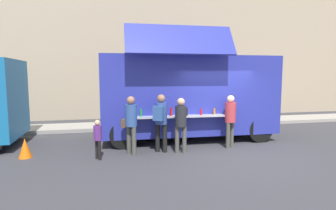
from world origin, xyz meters
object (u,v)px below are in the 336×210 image
object	(u,v)px
customer_mid_with_backpack	(161,117)
food_truck_main	(187,94)
customer_front_ordering	(181,120)
child_near_queue	(98,136)
customer_rear_waiting	(131,120)
traffic_cone_orange	(25,148)
trash_bin	(248,114)
customer_extra_browsing	(230,117)

from	to	relation	value
customer_mid_with_backpack	food_truck_main	bearing A→B (deg)	-10.11
customer_front_ordering	customer_mid_with_backpack	world-z (taller)	customer_mid_with_backpack
child_near_queue	customer_rear_waiting	bearing A→B (deg)	-14.56
traffic_cone_orange	child_near_queue	world-z (taller)	child_near_queue
trash_bin	customer_front_ordering	xyz separation A→B (m)	(-4.57, -4.19, 0.54)
customer_extra_browsing	customer_mid_with_backpack	bearing A→B (deg)	58.55
trash_bin	customer_front_ordering	bearing A→B (deg)	-137.46
traffic_cone_orange	customer_front_ordering	bearing A→B (deg)	-6.36
traffic_cone_orange	trash_bin	size ratio (longest dim) A/B	0.60
food_truck_main	customer_front_ordering	world-z (taller)	food_truck_main
customer_rear_waiting	child_near_queue	bearing A→B (deg)	162.13
food_truck_main	traffic_cone_orange	xyz separation A→B (m)	(-5.18, -1.38, -1.36)
traffic_cone_orange	customer_rear_waiting	distance (m)	3.08
food_truck_main	child_near_queue	distance (m)	3.85
trash_bin	customer_extra_browsing	size ratio (longest dim) A/B	0.54
trash_bin	customer_extra_browsing	xyz separation A→B (m)	(-2.85, -3.94, 0.56)
trash_bin	customer_rear_waiting	bearing A→B (deg)	-146.46
trash_bin	customer_mid_with_backpack	distance (m)	6.54
traffic_cone_orange	customer_extra_browsing	bearing A→B (deg)	-2.25
customer_extra_browsing	customer_front_ordering	bearing A→B (deg)	65.66
traffic_cone_orange	customer_front_ordering	distance (m)	4.52
food_truck_main	trash_bin	distance (m)	4.63
customer_mid_with_backpack	traffic_cone_orange	bearing A→B (deg)	113.81
customer_rear_waiting	customer_extra_browsing	bearing A→B (deg)	-34.68
customer_mid_with_backpack	trash_bin	bearing A→B (deg)	-24.03
customer_front_ordering	customer_rear_waiting	xyz separation A→B (m)	(-1.47, 0.19, 0.03)
customer_front_ordering	customer_rear_waiting	size ratio (longest dim) A/B	0.96
customer_mid_with_backpack	customer_extra_browsing	bearing A→B (deg)	-60.60
customer_front_ordering	customer_rear_waiting	distance (m)	1.48
customer_front_ordering	child_near_queue	world-z (taller)	customer_front_ordering
food_truck_main	trash_bin	xyz separation A→B (m)	(3.82, 2.32, -1.18)
customer_rear_waiting	child_near_queue	world-z (taller)	customer_rear_waiting
customer_extra_browsing	child_near_queue	size ratio (longest dim) A/B	1.53
customer_rear_waiting	customer_extra_browsing	world-z (taller)	customer_rear_waiting
traffic_cone_orange	customer_mid_with_backpack	size ratio (longest dim) A/B	0.31
traffic_cone_orange	customer_mid_with_backpack	bearing A→B (deg)	-4.33
customer_front_ordering	customer_mid_with_backpack	xyz separation A→B (m)	(-0.57, 0.20, 0.09)
food_truck_main	customer_front_ordering	xyz separation A→B (m)	(-0.74, -1.87, -0.64)
traffic_cone_orange	child_near_queue	distance (m)	2.16
food_truck_main	customer_rear_waiting	distance (m)	2.85
customer_front_ordering	food_truck_main	bearing A→B (deg)	-6.62
traffic_cone_orange	customer_front_ordering	size ratio (longest dim) A/B	0.33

